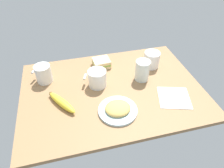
{
  "coord_description": "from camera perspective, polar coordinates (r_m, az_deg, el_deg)",
  "views": [
    {
      "loc": [
        -18.69,
        -73.93,
        70.85
      ],
      "look_at": [
        0.0,
        0.0,
        5.0
      ],
      "focal_mm": 32.52,
      "sensor_mm": 36.0,
      "label": 1
    }
  ],
  "objects": [
    {
      "name": "plate_of_food",
      "position": [
        0.91,
        1.63,
        -7.08
      ],
      "size": [
        17.62,
        17.62,
        3.92
      ],
      "color": "silver",
      "rests_on": "tabletop"
    },
    {
      "name": "coffee_mug_black",
      "position": [
        1.02,
        -4.19,
        1.68
      ],
      "size": [
        11.76,
        9.21,
        8.91
      ],
      "color": "white",
      "rests_on": "tabletop"
    },
    {
      "name": "paper_napkin",
      "position": [
        1.02,
        17.04,
        -3.69
      ],
      "size": [
        18.28,
        18.28,
        0.3
      ],
      "primitive_type": "cube",
      "rotation": [
        0.0,
        0.0,
        -0.3
      ],
      "color": "white",
      "rests_on": "tabletop"
    },
    {
      "name": "banana",
      "position": [
        0.96,
        -13.94,
        -5.05
      ],
      "size": [
        13.1,
        17.26,
        3.53
      ],
      "color": "yellow",
      "rests_on": "tabletop"
    },
    {
      "name": "tabletop",
      "position": [
        1.03,
        0.0,
        -1.68
      ],
      "size": [
        90.0,
        64.0,
        2.0
      ],
      "primitive_type": "cube",
      "color": "#936D47",
      "rests_on": "ground"
    },
    {
      "name": "coffee_mug_milky",
      "position": [
        1.17,
        11.1,
        6.83
      ],
      "size": [
        8.75,
        11.18,
        9.01
      ],
      "color": "white",
      "rests_on": "tabletop"
    },
    {
      "name": "glass_of_milk",
      "position": [
        1.07,
        8.48,
        3.5
      ],
      "size": [
        7.48,
        7.48,
        11.07
      ],
      "color": "silver",
      "rests_on": "tabletop"
    },
    {
      "name": "coffee_mug_spare",
      "position": [
        1.1,
        -18.72,
        2.81
      ],
      "size": [
        10.34,
        8.84,
        9.49
      ],
      "color": "white",
      "rests_on": "tabletop"
    },
    {
      "name": "sandwich_main",
      "position": [
        1.17,
        -2.98,
        5.94
      ],
      "size": [
        9.82,
        8.95,
        4.4
      ],
      "color": "beige",
      "rests_on": "tabletop"
    }
  ]
}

